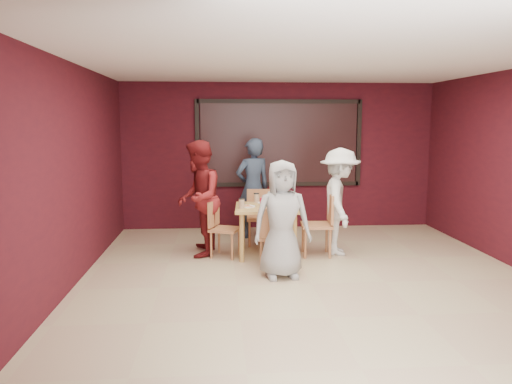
{
  "coord_description": "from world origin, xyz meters",
  "views": [
    {
      "loc": [
        -1.18,
        -6.08,
        2.05
      ],
      "look_at": [
        -0.6,
        1.44,
        0.99
      ],
      "focal_mm": 35.0,
      "sensor_mm": 36.0,
      "label": 1
    }
  ],
  "objects": [
    {
      "name": "diner_right",
      "position": [
        0.7,
        1.44,
        0.83
      ],
      "size": [
        0.76,
        1.15,
        1.66
      ],
      "primitive_type": "imported",
      "rotation": [
        0.0,
        0.0,
        1.43
      ],
      "color": "silver",
      "rests_on": "floor"
    },
    {
      "name": "diner_back",
      "position": [
        -0.56,
        2.68,
        0.89
      ],
      "size": [
        0.75,
        0.62,
        1.77
      ],
      "primitive_type": "imported",
      "rotation": [
        0.0,
        0.0,
        3.5
      ],
      "color": "#2B384D",
      "rests_on": "floor"
    },
    {
      "name": "diner_front",
      "position": [
        -0.34,
        0.32,
        0.78
      ],
      "size": [
        0.81,
        0.57,
        1.56
      ],
      "primitive_type": "imported",
      "rotation": [
        0.0,
        0.0,
        0.11
      ],
      "color": "#A0A0A0",
      "rests_on": "floor"
    },
    {
      "name": "dining_table",
      "position": [
        -0.43,
        1.44,
        0.67
      ],
      "size": [
        1.03,
        1.03,
        0.92
      ],
      "color": "tan",
      "rests_on": "floor"
    },
    {
      "name": "diner_left",
      "position": [
        -1.48,
        1.52,
        0.89
      ],
      "size": [
        0.73,
        0.91,
        1.78
      ],
      "primitive_type": "imported",
      "rotation": [
        0.0,
        0.0,
        -1.63
      ],
      "color": "maroon",
      "rests_on": "floor"
    },
    {
      "name": "chair_front",
      "position": [
        -0.4,
        0.71,
        0.49
      ],
      "size": [
        0.51,
        0.51,
        0.87
      ],
      "color": "#AC7242",
      "rests_on": "floor"
    },
    {
      "name": "chair_back",
      "position": [
        -0.47,
        2.19,
        0.52
      ],
      "size": [
        0.47,
        0.47,
        0.92
      ],
      "color": "#AC7242",
      "rests_on": "floor"
    },
    {
      "name": "floor",
      "position": [
        0.0,
        0.0,
        0.0
      ],
      "size": [
        7.0,
        7.0,
        0.0
      ],
      "primitive_type": "plane",
      "color": "tan",
      "rests_on": "ground"
    },
    {
      "name": "chair_left",
      "position": [
        -1.14,
        1.42,
        0.49
      ],
      "size": [
        0.54,
        0.54,
        0.86
      ],
      "color": "#AC7242",
      "rests_on": "floor"
    },
    {
      "name": "chair_right",
      "position": [
        0.41,
        1.35,
        0.54
      ],
      "size": [
        0.5,
        0.5,
        0.96
      ],
      "color": "#AC7242",
      "rests_on": "floor"
    },
    {
      "name": "window_blinds",
      "position": [
        0.0,
        3.45,
        1.65
      ],
      "size": [
        3.0,
        0.02,
        1.5
      ],
      "primitive_type": "cube",
      "color": "black"
    }
  ]
}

